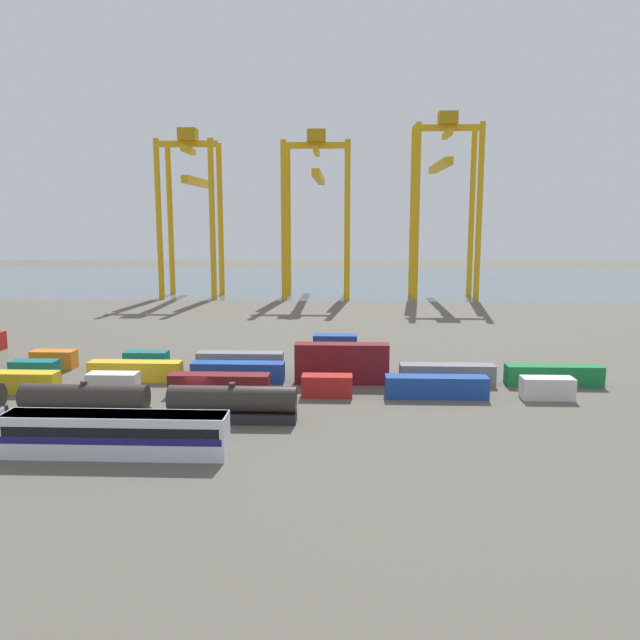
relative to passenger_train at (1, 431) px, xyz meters
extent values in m
plane|color=#5B564C|center=(13.31, 58.26, -2.14)|extent=(420.00, 420.00, 0.00)
cube|color=slate|center=(13.31, 162.64, -2.14)|extent=(400.00, 110.00, 0.01)
cube|color=silver|center=(10.49, 0.00, -0.19)|extent=(20.08, 3.10, 3.90)
cube|color=navy|center=(10.49, 0.00, -0.29)|extent=(19.67, 3.14, 0.64)
cube|color=black|center=(10.49, 0.00, 0.49)|extent=(19.27, 3.13, 0.90)
cube|color=slate|center=(10.49, 0.00, 1.58)|extent=(19.88, 2.85, 0.36)
cube|color=#232326|center=(3.48, 9.91, -1.59)|extent=(13.37, 2.50, 1.10)
cylinder|color=#2D2823|center=(3.48, 9.91, 0.32)|extent=(13.37, 2.73, 2.73)
cylinder|color=#2D2823|center=(3.48, 9.91, 1.87)|extent=(0.70, 0.70, 0.36)
cube|color=#232326|center=(19.21, 9.91, -1.59)|extent=(13.37, 2.50, 1.10)
cylinder|color=#2D2823|center=(19.21, 9.91, 0.32)|extent=(13.37, 2.73, 2.73)
cylinder|color=#2D2823|center=(19.21, 9.91, 1.87)|extent=(0.70, 0.70, 0.36)
cube|color=gold|center=(-10.22, 19.80, -0.84)|extent=(12.10, 2.44, 2.60)
cube|color=silver|center=(2.79, 19.80, -0.84)|extent=(6.04, 2.44, 2.60)
cube|color=maroon|center=(15.80, 19.80, -0.84)|extent=(12.10, 2.44, 2.60)
cube|color=#AD211C|center=(28.81, 19.80, -0.84)|extent=(6.04, 2.44, 2.60)
cube|color=#1C4299|center=(41.83, 19.80, -0.84)|extent=(12.10, 2.44, 2.60)
cube|color=silver|center=(54.84, 19.80, -0.84)|extent=(6.04, 2.44, 2.60)
cube|color=#146066|center=(-10.10, 26.04, -0.84)|extent=(6.04, 2.44, 2.60)
cube|color=gold|center=(3.45, 26.04, -0.84)|extent=(12.10, 2.44, 2.60)
cube|color=#1C4299|center=(16.99, 26.04, -0.84)|extent=(12.10, 2.44, 2.60)
cube|color=maroon|center=(30.53, 26.04, -0.84)|extent=(12.10, 2.44, 2.60)
cube|color=maroon|center=(30.53, 26.04, 1.76)|extent=(12.10, 2.44, 2.60)
cube|color=slate|center=(44.07, 26.04, -0.84)|extent=(12.10, 2.44, 2.60)
cube|color=#197538|center=(57.61, 26.04, -0.84)|extent=(12.10, 2.44, 2.60)
cube|color=orange|center=(-10.44, 32.29, -0.84)|extent=(6.04, 2.44, 2.60)
cube|color=#146066|center=(2.89, 32.29, -0.84)|extent=(6.04, 2.44, 2.60)
cube|color=slate|center=(16.22, 32.29, -0.84)|extent=(12.10, 2.44, 2.60)
cube|color=orange|center=(29.54, 32.29, -0.84)|extent=(6.04, 2.44, 2.60)
cube|color=#1C4299|center=(29.54, 32.29, 1.76)|extent=(6.04, 2.44, 2.60)
cylinder|color=gold|center=(-18.00, 110.53, 18.60)|extent=(1.50, 1.50, 41.48)
cylinder|color=gold|center=(-3.92, 110.53, 18.60)|extent=(1.50, 1.50, 41.48)
cylinder|color=gold|center=(-18.00, 121.21, 18.60)|extent=(1.50, 1.50, 41.48)
cylinder|color=gold|center=(-3.92, 121.21, 18.60)|extent=(1.50, 1.50, 41.48)
cube|color=gold|center=(-10.96, 115.87, 38.53)|extent=(15.67, 1.20, 1.60)
cube|color=gold|center=(-10.96, 115.87, 36.93)|extent=(1.20, 12.28, 1.60)
cube|color=gold|center=(-10.96, 127.34, 29.21)|extent=(2.00, 32.78, 2.00)
cube|color=#A77A10|center=(-10.96, 115.87, 40.93)|extent=(4.80, 4.00, 3.20)
cylinder|color=gold|center=(14.87, 110.00, 18.33)|extent=(1.50, 1.50, 40.95)
cylinder|color=gold|center=(31.24, 110.00, 18.33)|extent=(1.50, 1.50, 40.95)
cylinder|color=gold|center=(14.87, 121.74, 18.33)|extent=(1.50, 1.50, 40.95)
cylinder|color=gold|center=(31.24, 121.74, 18.33)|extent=(1.50, 1.50, 40.95)
cube|color=gold|center=(23.05, 115.87, 38.00)|extent=(17.97, 1.20, 1.60)
cube|color=gold|center=(23.05, 115.87, 36.40)|extent=(1.20, 13.33, 1.60)
cube|color=gold|center=(23.05, 130.44, 30.67)|extent=(2.00, 41.63, 2.00)
cube|color=#A77A10|center=(23.05, 115.87, 40.40)|extent=(4.80, 4.00, 3.20)
cylinder|color=gold|center=(49.07, 111.00, 20.46)|extent=(1.50, 1.50, 45.21)
cylinder|color=gold|center=(65.06, 111.00, 20.46)|extent=(1.50, 1.50, 45.21)
cylinder|color=gold|center=(49.07, 120.74, 20.46)|extent=(1.50, 1.50, 45.21)
cylinder|color=gold|center=(65.06, 120.74, 20.46)|extent=(1.50, 1.50, 45.21)
cube|color=gold|center=(57.06, 115.87, 42.27)|extent=(17.59, 1.20, 1.60)
cube|color=gold|center=(57.06, 115.87, 40.67)|extent=(1.20, 11.33, 1.60)
cube|color=gold|center=(57.06, 127.53, 33.57)|extent=(2.00, 33.31, 2.00)
cube|color=#A77A10|center=(57.06, 115.87, 44.67)|extent=(4.80, 4.00, 3.20)
camera|label=1|loc=(30.98, -52.66, 18.86)|focal=35.03mm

